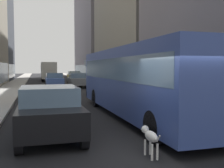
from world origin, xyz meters
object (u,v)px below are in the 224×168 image
at_px(car_blue_hatchback, 54,80).
at_px(car_black_suv, 49,110).
at_px(transit_bus, 138,78).
at_px(dalmatian_dog, 150,136).
at_px(car_grey_wagon, 77,80).
at_px(car_yellow_taxi, 74,76).
at_px(box_truck, 48,71).

height_order(car_blue_hatchback, car_black_suv, same).
distance_m(transit_bus, dalmatian_dog, 5.50).
bearing_deg(car_black_suv, transit_bus, 28.51).
relative_size(car_grey_wagon, dalmatian_dog, 4.12).
distance_m(transit_bus, car_grey_wagon, 18.21).
xyz_separation_m(car_grey_wagon, car_black_suv, (-4.00, -20.35, 0.01)).
xyz_separation_m(transit_bus, car_black_suv, (-4.00, -2.17, -0.95)).
height_order(transit_bus, dalmatian_dog, transit_bus).
bearing_deg(car_yellow_taxi, car_blue_hatchback, -107.42).
relative_size(car_yellow_taxi, car_black_suv, 0.86).
height_order(transit_bus, car_black_suv, transit_bus).
height_order(transit_bus, car_yellow_taxi, transit_bus).
bearing_deg(dalmatian_dog, box_truck, 91.07).
distance_m(car_grey_wagon, car_black_suv, 20.74).
bearing_deg(car_grey_wagon, car_black_suv, -101.12).
height_order(transit_bus, car_grey_wagon, transit_bus).
relative_size(transit_bus, car_black_suv, 2.50).
height_order(car_black_suv, box_truck, box_truck).
relative_size(car_grey_wagon, car_black_suv, 0.86).
xyz_separation_m(car_grey_wagon, box_truck, (-2.40, 15.52, 0.85)).
bearing_deg(transit_bus, car_grey_wagon, 90.00).
xyz_separation_m(transit_bus, car_yellow_taxi, (1.60, 32.13, -0.96)).
height_order(car_grey_wagon, dalmatian_dog, car_grey_wagon).
bearing_deg(car_black_suv, dalmatian_dog, -51.40).
xyz_separation_m(car_blue_hatchback, car_grey_wagon, (2.40, -1.20, -0.00)).
relative_size(transit_bus, car_yellow_taxi, 2.91).
xyz_separation_m(box_truck, dalmatian_dog, (0.72, -38.79, -1.15)).
distance_m(car_black_suv, box_truck, 35.92).
bearing_deg(dalmatian_dog, car_yellow_taxi, 84.97).
bearing_deg(car_yellow_taxi, box_truck, 158.51).
bearing_deg(car_blue_hatchback, box_truck, 90.00).
relative_size(car_black_suv, box_truck, 0.62).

